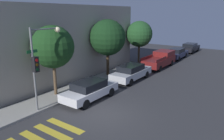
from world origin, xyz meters
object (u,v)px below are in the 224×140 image
at_px(traffic_light_pole, 40,57).
at_px(sedan_far_end, 177,53).
at_px(pickup_truck, 160,59).
at_px(tree_near_corner, 53,47).
at_px(sedan_near_corner, 90,90).
at_px(sedan_tail_of_row, 190,48).
at_px(sedan_middle, 131,72).
at_px(tree_midblock, 108,38).
at_px(tree_far_end, 139,34).

relative_size(traffic_light_pole, sedan_far_end, 1.13).
distance_m(pickup_truck, tree_near_corner, 13.39).
bearing_deg(sedan_far_end, sedan_near_corner, 180.00).
height_order(sedan_far_end, sedan_tail_of_row, sedan_tail_of_row).
bearing_deg(traffic_light_pole, sedan_middle, -8.47).
height_order(sedan_tail_of_row, tree_near_corner, tree_near_corner).
height_order(sedan_near_corner, sedan_far_end, same).
xyz_separation_m(sedan_near_corner, tree_near_corner, (-0.91, 2.54, 2.90)).
xyz_separation_m(sedan_far_end, tree_midblock, (-11.88, 2.54, 2.97)).
bearing_deg(sedan_near_corner, tree_midblock, 24.77).
bearing_deg(sedan_near_corner, sedan_tail_of_row, -0.00).
bearing_deg(sedan_middle, tree_far_end, 22.96).
xyz_separation_m(pickup_truck, sedan_tail_of_row, (11.38, -0.00, -0.11)).
relative_size(pickup_truck, sedan_far_end, 1.17).
xyz_separation_m(traffic_light_pole, sedan_near_corner, (2.90, -1.27, -2.68)).
height_order(sedan_middle, pickup_truck, pickup_truck).
bearing_deg(sedan_middle, pickup_truck, 0.00).
height_order(traffic_light_pole, tree_near_corner, traffic_light_pole).
height_order(sedan_middle, sedan_far_end, sedan_middle).
height_order(sedan_middle, tree_far_end, tree_far_end).
xyz_separation_m(sedan_near_corner, pickup_truck, (11.93, 0.00, 0.12)).
bearing_deg(tree_near_corner, sedan_far_end, -7.91).
bearing_deg(traffic_light_pole, tree_near_corner, 32.58).
relative_size(traffic_light_pole, sedan_near_corner, 1.16).
relative_size(sedan_tail_of_row, tree_midblock, 0.86).
relative_size(tree_near_corner, tree_midblock, 0.95).
height_order(traffic_light_pole, tree_midblock, tree_midblock).
relative_size(sedan_far_end, tree_near_corner, 0.88).
bearing_deg(pickup_truck, sedan_tail_of_row, -0.00).
distance_m(traffic_light_pole, sedan_tail_of_row, 26.38).
bearing_deg(sedan_middle, sedan_near_corner, 180.00).
relative_size(traffic_light_pole, sedan_middle, 1.10).
bearing_deg(traffic_light_pole, sedan_far_end, -3.58).
distance_m(sedan_near_corner, tree_near_corner, 3.96).
bearing_deg(sedan_tail_of_row, pickup_truck, 180.00).
xyz_separation_m(tree_near_corner, tree_far_end, (12.54, 0.00, -0.08)).
distance_m(sedan_middle, tree_midblock, 3.89).
height_order(pickup_truck, tree_far_end, tree_far_end).
relative_size(traffic_light_pole, sedan_tail_of_row, 1.12).
bearing_deg(tree_near_corner, pickup_truck, -11.19).
height_order(sedan_far_end, tree_midblock, tree_midblock).
height_order(sedan_near_corner, tree_midblock, tree_midblock).
bearing_deg(tree_near_corner, sedan_near_corner, -70.26).
bearing_deg(tree_near_corner, sedan_middle, -21.24).
relative_size(sedan_tail_of_row, tree_near_corner, 0.90).
distance_m(sedan_near_corner, tree_far_end, 12.23).
bearing_deg(tree_midblock, sedan_tail_of_row, -8.13).
xyz_separation_m(sedan_far_end, sedan_tail_of_row, (5.92, -0.00, 0.01)).
relative_size(sedan_tail_of_row, tree_far_end, 0.91).
xyz_separation_m(sedan_far_end, tree_near_corner, (-18.30, 2.54, 2.90)).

